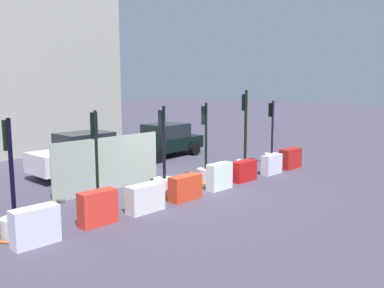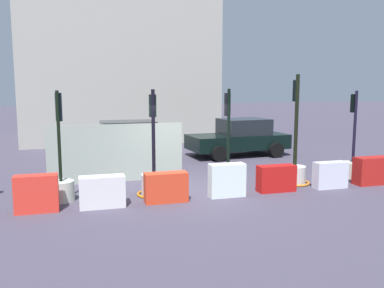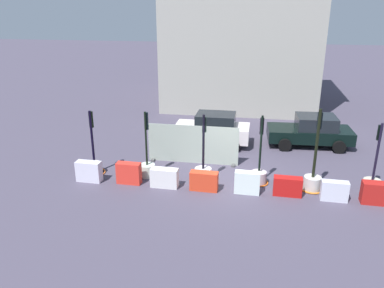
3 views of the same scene
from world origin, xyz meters
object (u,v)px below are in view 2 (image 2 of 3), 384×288
Objects in this scene: traffic_light_4 at (295,167)px; car_black_sedan at (239,138)px; construction_barrier_4 at (227,180)px; construction_barrier_6 at (330,175)px; construction_barrier_2 at (102,192)px; construction_barrier_7 at (372,171)px; traffic_light_1 at (61,183)px; car_white_van at (125,143)px; construction_barrier_3 at (166,187)px; construction_barrier_1 at (37,194)px; construction_barrier_5 at (276,178)px; traffic_light_3 at (228,172)px; traffic_light_2 at (154,179)px; traffic_light_5 at (353,163)px.

traffic_light_4 is 0.77× the size of car_black_sedan.
construction_barrier_4 is 0.99× the size of construction_barrier_6.
construction_barrier_2 is at bearing -172.49° from traffic_light_4.
construction_barrier_7 is (8.20, -0.01, 0.03)m from construction_barrier_2.
traffic_light_1 is at bearing 137.84° from construction_barrier_2.
car_white_van is (-5.10, -0.75, 0.05)m from car_black_sedan.
construction_barrier_2 is 1.64m from construction_barrier_3.
car_black_sedan is (7.99, 6.05, 0.35)m from construction_barrier_1.
car_black_sedan is at bearing 75.92° from construction_barrier_5.
traffic_light_3 is at bearing -117.31° from car_black_sedan.
car_black_sedan is 1.13× the size of car_white_van.
construction_barrier_4 is (4.90, -0.07, 0.00)m from construction_barrier_1.
traffic_light_4 reaches higher than car_white_van.
traffic_light_2 reaches higher than construction_barrier_1.
construction_barrier_1 reaches higher than construction_barrier_6.
traffic_light_1 is 0.86× the size of traffic_light_4.
traffic_light_2 is 0.87× the size of traffic_light_4.
construction_barrier_3 is 6.56m from construction_barrier_7.
construction_barrier_1 is 0.90× the size of construction_barrier_3.
traffic_light_4 is 1.17× the size of traffic_light_5.
traffic_light_1 reaches higher than construction_barrier_3.
construction_barrier_3 is at bearing -179.33° from construction_barrier_4.
construction_barrier_7 is at bearing -19.44° from traffic_light_4.
construction_barrier_3 is 7.80m from car_black_sedan.
construction_barrier_5 is at bearing -11.28° from traffic_light_2.
traffic_light_1 is 5.06m from car_white_van.
traffic_light_4 is 0.87× the size of car_white_van.
car_white_van reaches higher than construction_barrier_5.
traffic_light_1 is 1.33m from construction_barrier_2.
construction_barrier_6 reaches higher than construction_barrier_5.
car_black_sedan reaches higher than construction_barrier_4.
car_black_sedan is (4.81, 6.14, 0.41)m from construction_barrier_3.
traffic_light_4 reaches higher than car_black_sedan.
traffic_light_3 is 0.67× the size of car_black_sedan.
traffic_light_4 is 4.39m from construction_barrier_3.
traffic_light_5 is 0.65× the size of car_black_sedan.
traffic_light_4 is at bearing -175.28° from traffic_light_5.
traffic_light_1 is at bearing 173.18° from construction_barrier_6.
construction_barrier_3 is at bearing -128.07° from car_black_sedan.
traffic_light_5 is 2.84× the size of construction_barrier_6.
construction_barrier_1 is at bearing -179.76° from construction_barrier_5.
car_black_sedan reaches higher than construction_barrier_6.
construction_barrier_4 is at bearing 0.08° from construction_barrier_2.
traffic_light_2 is at bearing -174.23° from traffic_light_3.
traffic_light_1 is 2.86× the size of construction_barrier_1.
construction_barrier_5 is (6.47, 0.03, -0.07)m from construction_barrier_1.
construction_barrier_1 is at bearing -169.95° from traffic_light_3.
construction_barrier_1 is 6.48m from construction_barrier_5.
traffic_light_2 reaches higher than construction_barrier_3.
traffic_light_5 is (2.31, 0.19, -0.02)m from traffic_light_4.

